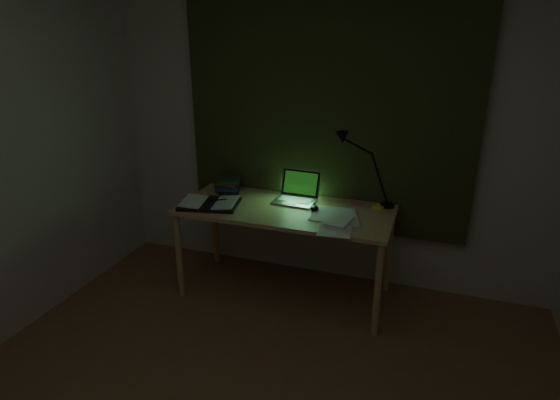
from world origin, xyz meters
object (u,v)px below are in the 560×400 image
at_px(open_textbook, 210,203).
at_px(loose_papers, 332,219).
at_px(book_stack, 229,184).
at_px(desk_lamp, 390,171).
at_px(desk, 285,252).
at_px(laptop, 295,189).

distance_m(open_textbook, loose_papers, 0.93).
xyz_separation_m(book_stack, desk_lamp, (1.26, 0.06, 0.22)).
xyz_separation_m(loose_papers, desk_lamp, (0.33, 0.39, 0.27)).
bearing_deg(book_stack, desk, -21.30).
bearing_deg(open_textbook, laptop, 13.31).
xyz_separation_m(laptop, loose_papers, (0.35, -0.25, -0.10)).
bearing_deg(open_textbook, desk_lamp, 6.40).
bearing_deg(book_stack, open_textbook, -89.40).
xyz_separation_m(open_textbook, book_stack, (-0.00, 0.35, 0.04)).
height_order(book_stack, desk_lamp, desk_lamp).
bearing_deg(laptop, open_textbook, -151.96).
xyz_separation_m(desk, book_stack, (-0.55, 0.22, 0.41)).
height_order(open_textbook, desk_lamp, desk_lamp).
distance_m(laptop, desk_lamp, 0.71).
bearing_deg(open_textbook, desk, 2.03).
bearing_deg(laptop, desk, -98.20).
distance_m(open_textbook, desk_lamp, 1.34).
bearing_deg(open_textbook, loose_papers, -10.22).
xyz_separation_m(desk, desk_lamp, (0.70, 0.27, 0.63)).
xyz_separation_m(laptop, book_stack, (-0.58, 0.08, -0.05)).
bearing_deg(desk_lamp, laptop, -162.56).
distance_m(laptop, open_textbook, 0.64).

